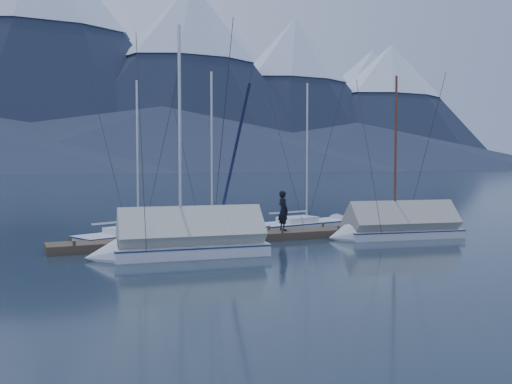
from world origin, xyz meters
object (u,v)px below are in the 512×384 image
sailboat_open_left (146,236)px  sailboat_open_mid (220,231)px  sailboat_covered_far (177,244)px  sailboat_open_right (313,225)px  person (283,211)px  sailboat_covered_near (392,229)px

sailboat_open_left → sailboat_open_mid: (3.68, 0.07, 0.01)m
sailboat_open_mid → sailboat_covered_far: 6.48m
sailboat_open_right → person: (-3.18, -2.63, 1.13)m
sailboat_covered_near → person: 5.19m
sailboat_open_mid → sailboat_covered_far: (-3.72, -5.30, 0.31)m
sailboat_covered_far → sailboat_open_right: bearing=31.2°
sailboat_covered_near → sailboat_open_left: bearing=157.1°
sailboat_open_left → sailboat_open_right: bearing=2.2°
sailboat_open_left → sailboat_covered_near: sailboat_covered_near is taller
sailboat_covered_far → person: (6.03, 2.95, 0.82)m
person → sailboat_covered_near: bearing=-116.8°
sailboat_covered_near → person: bearing=154.5°
sailboat_open_right → sailboat_covered_far: 10.77m
sailboat_open_left → person: (5.99, -2.28, 1.14)m
sailboat_open_right → person: sailboat_open_right is taller
sailboat_open_mid → sailboat_covered_near: sailboat_open_mid is taller
sailboat_open_left → sailboat_covered_near: bearing=-22.9°
person → sailboat_open_right: bearing=-51.7°
sailboat_covered_near → sailboat_open_mid: bearing=146.7°
sailboat_covered_far → sailboat_open_mid: bearing=54.9°
sailboat_covered_near → sailboat_covered_far: bearing=-176.0°
sailboat_open_left → sailboat_covered_far: (-0.04, -5.23, 0.32)m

